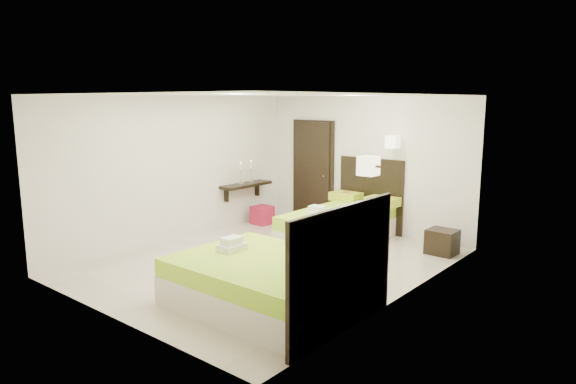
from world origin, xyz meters
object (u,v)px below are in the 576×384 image
Objects in this scene: bed_single at (341,223)px; ottoman at (262,215)px; nightstand at (442,242)px; bed_double at (272,282)px.

ottoman is at bearing 177.03° from bed_single.
nightstand is at bearing 14.73° from bed_single.
bed_single is at bearing -164.64° from nightstand.
bed_single is at bearing 108.27° from bed_double.
bed_double is 3.55m from nightstand.
bed_double is (1.00, -3.03, -0.02)m from bed_single.
bed_double is at bearing -46.09° from ottoman.
nightstand is (0.71, 3.47, -0.12)m from bed_double.
ottoman is (-3.72, -0.34, -0.02)m from nightstand.
bed_single reaches higher than nightstand.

